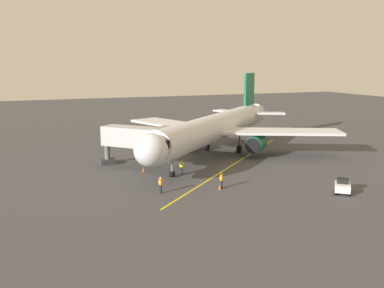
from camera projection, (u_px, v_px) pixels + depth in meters
The scene contains 11 objects.
ground_plane at pixel (214, 154), 62.97m from camera, with size 220.00×220.00×0.00m, color #424244.
apron_lead_in_line at pixel (234, 164), 56.51m from camera, with size 0.24×40.00×0.01m, color yellow.
airplane at pixel (216, 128), 61.49m from camera, with size 33.34×32.79×11.50m.
jet_bridge at pixel (143, 139), 53.73m from camera, with size 9.28×9.68×5.40m.
ground_crew_marshaller at pixel (161, 185), 43.54m from camera, with size 0.35×0.45×1.71m.
ground_crew_wing_walker at pixel (181, 167), 51.09m from camera, with size 0.46×0.46×1.71m.
ground_crew_loader at pixel (221, 180), 45.24m from camera, with size 0.47×0.44×1.71m.
belt_loader_near_nose at pixel (146, 134), 76.42m from camera, with size 3.64×4.42×2.32m.
tug_portside at pixel (342, 187), 43.59m from camera, with size 2.62×2.73×1.50m.
safety_cone_nose_left at pixel (144, 169), 52.50m from camera, with size 0.32×0.32×0.55m, color #F2590F.
safety_cone_nose_right at pixel (220, 187), 44.98m from camera, with size 0.32×0.32×0.55m, color #F2590F.
Camera 1 is at (25.88, 56.02, 13.05)m, focal length 39.92 mm.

